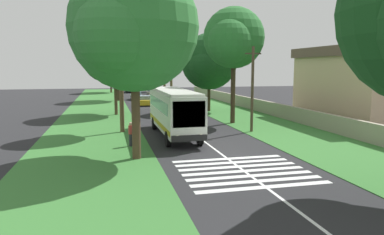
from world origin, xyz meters
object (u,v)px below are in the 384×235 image
(trailing_car_0, at_px, (176,105))
(trailing_car_2, at_px, (136,96))
(roadside_tree_left_0, at_px, (131,30))
(roadside_building, at_px, (354,83))
(coach_bus, at_px, (174,110))
(trailing_car_3, at_px, (152,92))
(trailing_minibus_0, at_px, (130,85))
(trailing_car_1, at_px, (145,101))
(roadside_tree_left_3, at_px, (113,57))
(utility_pole, at_px, (252,88))
(roadside_tree_right_0, at_px, (208,63))
(roadside_tree_right_3, at_px, (164,61))
(pedestrian, at_px, (131,134))
(roadside_tree_left_2, at_px, (117,58))
(roadside_tree_left_4, at_px, (119,43))
(roadside_tree_right_1, at_px, (171,62))
(roadside_tree_left_1, at_px, (110,66))
(roadside_tree_right_4, at_px, (232,40))

(trailing_car_0, xyz_separation_m, trailing_car_2, (17.06, 3.77, 0.00))
(roadside_tree_left_0, xyz_separation_m, roadside_building, (11.39, -23.74, -3.74))
(coach_bus, bearing_deg, roadside_tree_left_0, 151.29)
(trailing_car_3, bearing_deg, trailing_minibus_0, 17.89)
(trailing_car_1, distance_m, roadside_tree_left_3, 12.89)
(utility_pole, bearing_deg, roadside_tree_right_0, -1.49)
(trailing_minibus_0, bearing_deg, trailing_car_1, -179.85)
(roadside_tree_left_0, relative_size, roadside_tree_right_3, 1.22)
(roadside_building, bearing_deg, trailing_car_2, 33.87)
(trailing_car_1, xyz_separation_m, pedestrian, (-28.19, 3.90, 0.24))
(roadside_tree_left_0, bearing_deg, roadside_tree_left_3, 1.85)
(roadside_tree_left_2, height_order, roadside_tree_left_4, roadside_tree_left_2)
(trailing_car_1, bearing_deg, coach_bus, 179.45)
(roadside_tree_left_4, relative_size, utility_pole, 1.37)
(roadside_building, bearing_deg, trailing_minibus_0, 21.68)
(roadside_tree_left_4, height_order, roadside_tree_right_1, roadside_tree_left_4)
(roadside_tree_left_1, xyz_separation_m, pedestrian, (-57.40, -0.61, -4.94))
(trailing_car_3, xyz_separation_m, roadside_tree_right_3, (11.27, -4.22, 6.37))
(trailing_car_0, relative_size, roadside_tree_right_3, 0.45)
(trailing_car_2, distance_m, trailing_minibus_0, 19.90)
(trailing_car_1, relative_size, roadside_tree_right_3, 0.45)
(roadside_tree_left_3, xyz_separation_m, roadside_tree_left_4, (-11.83, -0.30, 0.87))
(trailing_car_1, bearing_deg, pedestrian, 172.13)
(trailing_car_1, xyz_separation_m, trailing_car_2, (9.80, 0.42, 0.00))
(trailing_car_3, relative_size, roadside_tree_left_0, 0.37)
(trailing_car_1, height_order, roadside_tree_left_3, roadside_tree_left_3)
(trailing_car_0, bearing_deg, roadside_tree_left_1, 12.17)
(coach_bus, xyz_separation_m, roadside_tree_left_1, (54.13, 4.27, 3.70))
(trailing_car_1, height_order, roadside_building, roadside_building)
(roadside_tree_right_4, distance_m, utility_pole, 6.72)
(pedestrian, bearing_deg, roadside_tree_right_0, -29.86)
(roadside_tree_right_1, bearing_deg, roadside_building, -163.58)
(trailing_car_1, bearing_deg, roadside_tree_right_0, -142.71)
(roadside_tree_left_2, xyz_separation_m, roadside_tree_right_3, (21.63, -11.26, -0.09))
(roadside_tree_right_4, xyz_separation_m, roadside_building, (-0.78, -13.29, -4.25))
(trailing_car_2, relative_size, roadside_tree_right_0, 0.44)
(pedestrian, bearing_deg, roadside_building, -71.61)
(roadside_tree_left_0, relative_size, roadside_tree_left_2, 1.08)
(coach_bus, xyz_separation_m, trailing_car_0, (17.66, -3.59, -1.48))
(trailing_car_3, distance_m, roadside_tree_left_0, 51.51)
(trailing_car_2, relative_size, roadside_building, 0.31)
(trailing_car_3, bearing_deg, utility_pole, -175.83)
(roadside_tree_right_3, distance_m, roadside_building, 51.92)
(roadside_tree_left_1, bearing_deg, roadside_tree_right_3, -85.93)
(roadside_tree_left_1, relative_size, roadside_tree_right_4, 0.83)
(roadside_tree_left_1, bearing_deg, roadside_tree_right_1, -124.12)
(utility_pole, bearing_deg, roadside_tree_left_2, 17.14)
(roadside_tree_left_1, bearing_deg, pedestrian, -179.39)
(trailing_minibus_0, bearing_deg, pedestrian, 176.22)
(roadside_tree_left_4, bearing_deg, pedestrian, -175.75)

